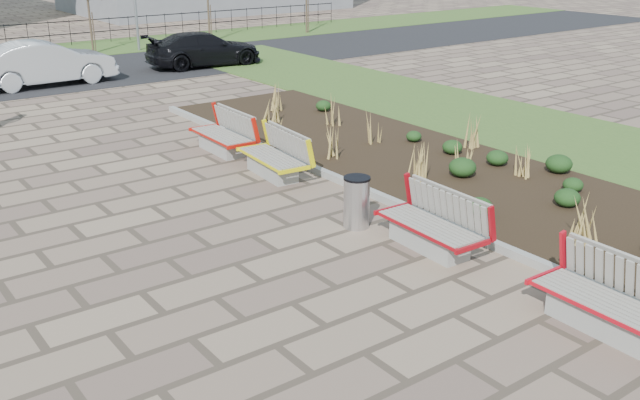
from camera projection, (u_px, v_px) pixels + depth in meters
ground at (364, 353)px, 9.32m from camera, size 120.00×120.00×0.00m
planting_bed at (433, 167)px, 16.55m from camera, size 4.50×18.00×0.10m
planting_curb at (355, 186)px, 15.24m from camera, size 0.16×18.00×0.15m
grass_verge_near at (558, 136)px, 19.21m from camera, size 5.00×38.00×0.04m
bench_a at (606, 298)px, 9.68m from camera, size 0.94×2.12×1.00m
bench_b at (430, 222)px, 12.22m from camera, size 0.98×2.13×1.00m
bench_c at (272, 155)px, 15.96m from camera, size 1.08×2.17×1.00m
bench_d at (221, 133)px, 17.71m from camera, size 0.95×2.12×1.00m
litter_bin at (357, 203)px, 13.17m from camera, size 0.48×0.48×0.96m
car_silver at (46, 63)px, 25.48m from camera, size 4.79×1.71×1.57m
car_black at (204, 49)px, 29.23m from camera, size 4.90×2.32×1.38m
tree_d at (89, 8)px, 31.89m from camera, size 1.40×1.40×4.00m
tree_e at (208, 1)px, 35.24m from camera, size 1.40×1.40×4.00m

